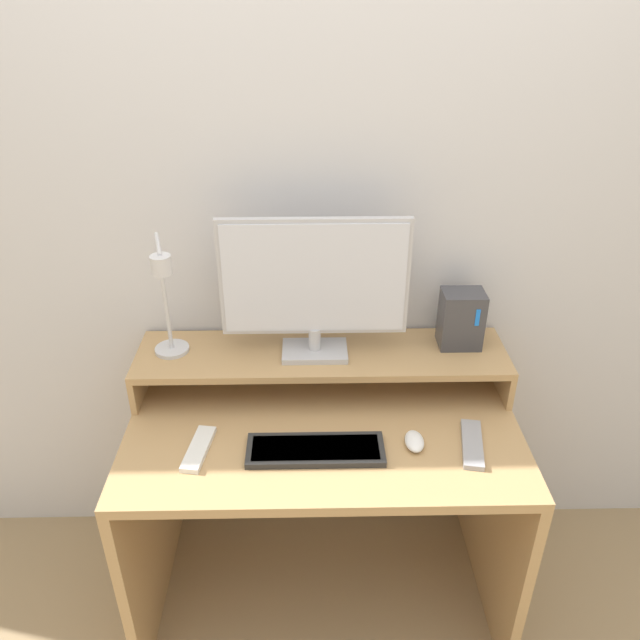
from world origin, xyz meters
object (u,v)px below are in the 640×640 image
object	(u,v)px
keyboard	(315,450)
remote_secondary	(472,444)
router_dock	(461,319)
mouse	(414,441)
desk_lamp	(166,302)
monitor	(314,284)
remote_control	(199,449)

from	to	relation	value
keyboard	remote_secondary	bearing A→B (deg)	2.14
router_dock	mouse	world-z (taller)	router_dock
keyboard	mouse	xyz separation A→B (m)	(0.27, 0.02, 0.01)
desk_lamp	keyboard	world-z (taller)	desk_lamp
monitor	remote_control	size ratio (longest dim) A/B	2.96
monitor	mouse	xyz separation A→B (m)	(0.27, -0.28, -0.35)
remote_control	keyboard	bearing A→B (deg)	-2.12
desk_lamp	keyboard	xyz separation A→B (m)	(0.42, -0.26, -0.32)
keyboard	monitor	bearing A→B (deg)	89.55
remote_control	remote_secondary	distance (m)	0.75
remote_control	monitor	bearing A→B (deg)	41.81
mouse	remote_control	distance (m)	0.59
monitor	router_dock	distance (m)	0.47
remote_secondary	keyboard	bearing A→B (deg)	-177.86
mouse	monitor	bearing A→B (deg)	134.35
router_dock	remote_secondary	size ratio (longest dim) A/B	0.90
desk_lamp	router_dock	xyz separation A→B (m)	(0.86, 0.09, -0.12)
keyboard	mouse	size ratio (longest dim) A/B	4.29
monitor	desk_lamp	bearing A→B (deg)	-173.94
desk_lamp	remote_control	world-z (taller)	desk_lamp
desk_lamp	keyboard	bearing A→B (deg)	-31.56
desk_lamp	remote_secondary	distance (m)	0.94
monitor	desk_lamp	world-z (taller)	monitor
monitor	remote_secondary	world-z (taller)	monitor
monitor	keyboard	world-z (taller)	monitor
monitor	desk_lamp	size ratio (longest dim) A/B	1.40
desk_lamp	mouse	xyz separation A→B (m)	(0.69, -0.23, -0.32)
desk_lamp	keyboard	size ratio (longest dim) A/B	1.03
remote_secondary	remote_control	bearing A→B (deg)	-179.67
router_dock	remote_control	distance (m)	0.86
desk_lamp	remote_control	distance (m)	0.42
desk_lamp	monitor	bearing A→B (deg)	6.06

